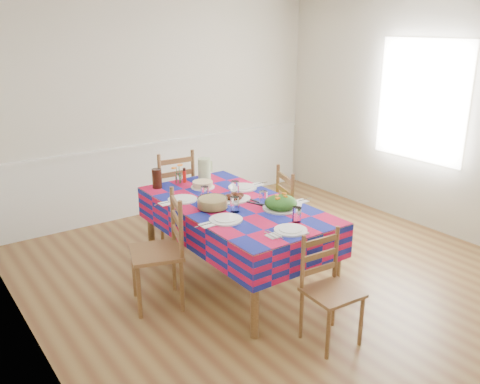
% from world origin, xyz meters
% --- Properties ---
extents(room, '(4.58, 5.08, 2.78)m').
position_xyz_m(room, '(0.00, 0.00, 1.35)').
color(room, brown).
rests_on(room, ground).
extents(wainscot, '(4.41, 0.06, 0.92)m').
position_xyz_m(wainscot, '(0.00, 2.48, 0.49)').
color(wainscot, white).
rests_on(wainscot, room).
extents(window_right, '(0.00, 1.40, 1.40)m').
position_xyz_m(window_right, '(2.23, 0.30, 1.50)').
color(window_right, white).
rests_on(window_right, room).
extents(dining_table, '(1.06, 1.97, 0.77)m').
position_xyz_m(dining_table, '(-0.39, 0.34, 0.68)').
color(dining_table, brown).
rests_on(dining_table, room).
extents(setting_near_head, '(0.44, 0.29, 0.13)m').
position_xyz_m(setting_near_head, '(-0.34, -0.41, 0.80)').
color(setting_near_head, white).
rests_on(setting_near_head, dining_table).
extents(setting_left_near, '(0.53, 0.31, 0.14)m').
position_xyz_m(setting_left_near, '(-0.64, 0.09, 0.80)').
color(setting_left_near, white).
rests_on(setting_left_near, dining_table).
extents(setting_left_far, '(0.50, 0.30, 0.13)m').
position_xyz_m(setting_left_far, '(-0.68, 0.67, 0.80)').
color(setting_left_far, white).
rests_on(setting_left_far, dining_table).
extents(setting_right_near, '(0.53, 0.30, 0.13)m').
position_xyz_m(setting_right_near, '(-0.09, 0.07, 0.80)').
color(setting_right_near, white).
rests_on(setting_right_near, dining_table).
extents(setting_right_far, '(0.54, 0.31, 0.14)m').
position_xyz_m(setting_right_far, '(-0.12, 0.63, 0.80)').
color(setting_right_far, white).
rests_on(setting_right_far, dining_table).
extents(meat_platter, '(0.33, 0.24, 0.06)m').
position_xyz_m(meat_platter, '(-0.34, 0.42, 0.79)').
color(meat_platter, white).
rests_on(meat_platter, dining_table).
extents(salad_platter, '(0.33, 0.33, 0.14)m').
position_xyz_m(salad_platter, '(-0.14, -0.02, 0.82)').
color(salad_platter, white).
rests_on(salad_platter, dining_table).
extents(pasta_bowl, '(0.28, 0.28, 0.10)m').
position_xyz_m(pasta_bowl, '(-0.62, 0.36, 0.82)').
color(pasta_bowl, white).
rests_on(pasta_bowl, dining_table).
extents(cake, '(0.24, 0.24, 0.07)m').
position_xyz_m(cake, '(-0.38, 0.93, 0.80)').
color(cake, white).
rests_on(cake, dining_table).
extents(serving_utensils, '(0.16, 0.35, 0.01)m').
position_xyz_m(serving_utensils, '(-0.23, 0.26, 0.77)').
color(serving_utensils, black).
rests_on(serving_utensils, dining_table).
extents(flower_vase, '(0.14, 0.12, 0.23)m').
position_xyz_m(flower_vase, '(-0.54, 1.15, 0.86)').
color(flower_vase, white).
rests_on(flower_vase, dining_table).
extents(hot_sauce, '(0.04, 0.04, 0.16)m').
position_xyz_m(hot_sauce, '(-0.44, 1.19, 0.84)').
color(hot_sauce, red).
rests_on(hot_sauce, dining_table).
extents(green_pitcher, '(0.13, 0.13, 0.23)m').
position_xyz_m(green_pitcher, '(-0.21, 1.16, 0.88)').
color(green_pitcher, '#BAD898').
rests_on(green_pitcher, dining_table).
extents(tea_pitcher, '(0.10, 0.10, 0.20)m').
position_xyz_m(tea_pitcher, '(-0.76, 1.19, 0.86)').
color(tea_pitcher, black).
rests_on(tea_pitcher, dining_table).
extents(name_card, '(0.07, 0.02, 0.02)m').
position_xyz_m(name_card, '(-0.36, -0.58, 0.77)').
color(name_card, white).
rests_on(name_card, dining_table).
extents(chair_near, '(0.41, 0.39, 0.87)m').
position_xyz_m(chair_near, '(-0.38, -0.90, 0.43)').
color(chair_near, brown).
rests_on(chair_near, room).
extents(chair_far, '(0.49, 0.47, 1.04)m').
position_xyz_m(chair_far, '(-0.39, 1.58, 0.51)').
color(chair_far, brown).
rests_on(chair_far, room).
extents(chair_left, '(0.54, 0.56, 1.01)m').
position_xyz_m(chair_left, '(-1.17, 0.33, 0.50)').
color(chair_left, brown).
rests_on(chair_left, room).
extents(chair_right, '(0.52, 0.53, 0.98)m').
position_xyz_m(chair_right, '(0.40, 0.36, 0.48)').
color(chair_right, brown).
rests_on(chair_right, room).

